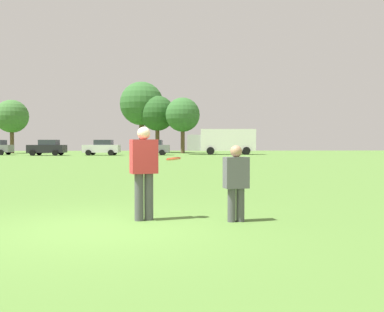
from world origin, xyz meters
TOP-DOWN VIEW (x-y plane):
  - ground_plane at (0.00, 0.00)m, footprint 150.55×150.55m
  - player_thrower at (0.63, 0.73)m, footprint 0.54×0.41m
  - player_defender at (2.30, 0.51)m, footprint 0.47×0.33m
  - frisbee at (1.17, 0.86)m, footprint 0.27×0.27m
  - parked_car_center at (-13.07, 43.57)m, footprint 4.33×2.47m
  - parked_car_mid_right at (-6.85, 43.99)m, footprint 4.33×2.47m
  - parked_car_near_right at (-0.98, 44.82)m, footprint 4.33×2.47m
  - box_truck at (7.80, 46.86)m, footprint 8.66×3.43m
  - tree_west_oak at (-21.20, 55.05)m, footprint 4.65×4.65m
  - tree_west_maple at (-3.16, 58.94)m, footprint 6.63×6.63m
  - tree_center_elm at (-0.73, 57.44)m, footprint 5.24×5.24m
  - tree_east_birch at (2.96, 54.09)m, footprint 4.87×4.87m

SIDE VIEW (x-z plane):
  - ground_plane at x=0.00m, z-range 0.00..0.00m
  - player_defender at x=2.30m, z-range 0.08..1.46m
  - parked_car_center at x=-13.07m, z-range 0.01..1.83m
  - parked_car_mid_right at x=-6.85m, z-range 0.01..1.83m
  - parked_car_near_right at x=-0.98m, z-range 0.01..1.83m
  - player_thrower at x=0.63m, z-range 0.11..1.83m
  - frisbee at x=1.17m, z-range 1.09..1.18m
  - box_truck at x=7.80m, z-range 0.16..3.34m
  - tree_west_oak at x=-21.20m, z-range 1.42..8.98m
  - tree_east_birch at x=2.96m, z-range 1.49..9.40m
  - tree_center_elm at x=-0.73m, z-range 1.60..10.12m
  - tree_west_maple at x=-3.16m, z-range 2.02..12.80m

